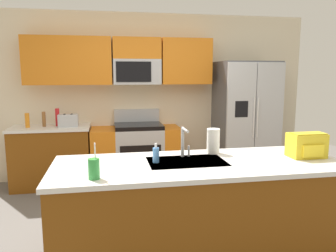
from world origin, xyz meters
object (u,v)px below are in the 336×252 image
object	(u,v)px
bottle_red	(57,117)
toaster	(68,120)
bottle_orange	(27,120)
refrigerator	(245,120)
drink_cup_green	(94,169)
range_oven	(136,153)
pepper_mill	(44,119)
sink_faucet	(184,139)
backpack	(307,145)
soap_dispenser	(156,155)
paper_towel_roll	(213,141)

from	to	relation	value
bottle_red	toaster	bearing A→B (deg)	-27.67
bottle_orange	refrigerator	bearing A→B (deg)	-0.39
bottle_red	drink_cup_green	xyz separation A→B (m)	(0.62, -2.65, -0.05)
refrigerator	bottle_red	xyz separation A→B (m)	(-2.89, 0.10, 0.10)
range_oven	pepper_mill	distance (m)	1.45
sink_faucet	backpack	bearing A→B (deg)	-9.86
pepper_mill	bottle_red	bearing A→B (deg)	10.57
drink_cup_green	soap_dispenser	size ratio (longest dim) A/B	1.60
pepper_mill	drink_cup_green	distance (m)	2.73
soap_dispenser	backpack	xyz separation A→B (m)	(1.40, -0.06, 0.05)
range_oven	toaster	bearing A→B (deg)	-176.96
bottle_red	backpack	bearing A→B (deg)	-42.81
paper_towel_roll	sink_faucet	bearing A→B (deg)	-161.34
range_oven	sink_faucet	bearing A→B (deg)	-82.98
toaster	bottle_orange	bearing A→B (deg)	179.69
toaster	drink_cup_green	bearing A→B (deg)	-79.87
bottle_red	sink_faucet	distance (m)	2.57
bottle_orange	bottle_red	world-z (taller)	bottle_red
toaster	paper_towel_roll	bearing A→B (deg)	-51.34
sink_faucet	paper_towel_roll	xyz separation A→B (m)	(0.32, 0.11, -0.05)
backpack	pepper_mill	bearing A→B (deg)	139.63
refrigerator	drink_cup_green	world-z (taller)	refrigerator
refrigerator	range_oven	bearing A→B (deg)	177.64
bottle_orange	drink_cup_green	size ratio (longest dim) A/B	0.76
refrigerator	soap_dispenser	size ratio (longest dim) A/B	10.88
sink_faucet	drink_cup_green	world-z (taller)	sink_faucet
range_oven	backpack	xyz separation A→B (m)	(1.38, -2.31, 0.57)
backpack	bottle_orange	bearing A→B (deg)	142.37
refrigerator	sink_faucet	distance (m)	2.53
bottle_red	sink_faucet	size ratio (longest dim) A/B	0.92
pepper_mill	toaster	bearing A→B (deg)	-8.20
toaster	backpack	world-z (taller)	backpack
refrigerator	paper_towel_roll	xyz separation A→B (m)	(-1.17, -1.94, 0.09)
bottle_orange	backpack	size ratio (longest dim) A/B	0.65
drink_cup_green	backpack	bearing A→B (deg)	9.12
pepper_mill	backpack	size ratio (longest dim) A/B	0.68
bottle_red	paper_towel_roll	size ratio (longest dim) A/B	1.08
bottle_red	backpack	size ratio (longest dim) A/B	0.81
bottle_orange	paper_towel_roll	world-z (taller)	paper_towel_roll
pepper_mill	soap_dispenser	distance (m)	2.60
soap_dispenser	bottle_orange	bearing A→B (deg)	124.95
refrigerator	bottle_red	world-z (taller)	refrigerator
paper_towel_roll	refrigerator	bearing A→B (deg)	58.93
toaster	backpack	size ratio (longest dim) A/B	0.88
refrigerator	drink_cup_green	size ratio (longest dim) A/B	6.79
sink_faucet	drink_cup_green	distance (m)	0.94
drink_cup_green	backpack	xyz separation A→B (m)	(1.91, 0.31, 0.04)
range_oven	paper_towel_roll	world-z (taller)	paper_towel_roll
toaster	soap_dispenser	distance (m)	2.40
bottle_red	pepper_mill	bearing A→B (deg)	-169.43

